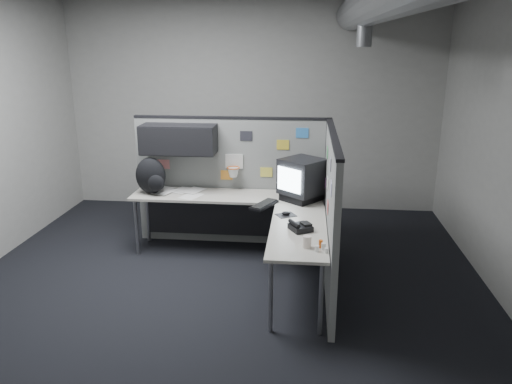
# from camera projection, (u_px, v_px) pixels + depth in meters

# --- Properties ---
(room) EXTENTS (5.62, 5.62, 3.22)m
(room) POSITION_uv_depth(u_px,v_px,m) (278.00, 87.00, 4.63)
(room) COLOR black
(room) RESTS_ON ground
(partition_back) EXTENTS (2.44, 0.42, 1.63)m
(partition_back) POSITION_uv_depth(u_px,v_px,m) (218.00, 168.00, 6.20)
(partition_back) COLOR gray
(partition_back) RESTS_ON ground
(partition_right) EXTENTS (0.07, 2.23, 1.63)m
(partition_right) POSITION_uv_depth(u_px,v_px,m) (330.00, 212.00, 5.15)
(partition_right) COLOR gray
(partition_right) RESTS_ON ground
(desk) EXTENTS (2.31, 2.11, 0.73)m
(desk) POSITION_uv_depth(u_px,v_px,m) (245.00, 212.00, 5.76)
(desk) COLOR #B8B3A6
(desk) RESTS_ON ground
(monitor) EXTENTS (0.60, 0.60, 0.49)m
(monitor) POSITION_uv_depth(u_px,v_px,m) (302.00, 179.00, 5.75)
(monitor) COLOR black
(monitor) RESTS_ON desk
(keyboard) EXTENTS (0.31, 0.44, 0.04)m
(keyboard) POSITION_uv_depth(u_px,v_px,m) (264.00, 205.00, 5.60)
(keyboard) COLOR black
(keyboard) RESTS_ON desk
(mouse) EXTENTS (0.25, 0.23, 0.04)m
(mouse) POSITION_uv_depth(u_px,v_px,m) (286.00, 214.00, 5.30)
(mouse) COLOR black
(mouse) RESTS_ON desk
(phone) EXTENTS (0.26, 0.27, 0.10)m
(phone) POSITION_uv_depth(u_px,v_px,m) (300.00, 227.00, 4.87)
(phone) COLOR black
(phone) RESTS_ON desk
(bottles) EXTENTS (0.12, 0.15, 0.07)m
(bottles) POSITION_uv_depth(u_px,v_px,m) (322.00, 247.00, 4.41)
(bottles) COLOR silver
(bottles) RESTS_ON desk
(cup) EXTENTS (0.09, 0.09, 0.11)m
(cup) POSITION_uv_depth(u_px,v_px,m) (307.00, 242.00, 4.46)
(cup) COLOR beige
(cup) RESTS_ON desk
(papers) EXTENTS (0.71, 0.55, 0.01)m
(papers) POSITION_uv_depth(u_px,v_px,m) (179.00, 191.00, 6.13)
(papers) COLOR white
(papers) RESTS_ON desk
(backpack) EXTENTS (0.44, 0.39, 0.45)m
(backpack) POSITION_uv_depth(u_px,v_px,m) (151.00, 176.00, 6.01)
(backpack) COLOR black
(backpack) RESTS_ON desk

